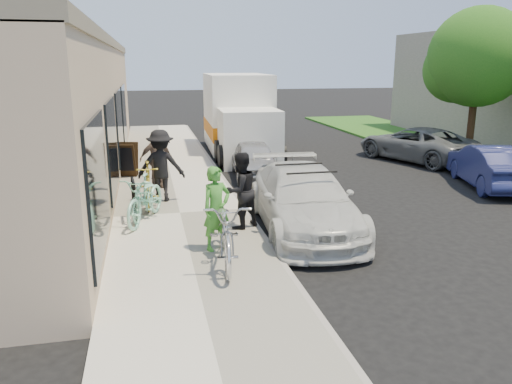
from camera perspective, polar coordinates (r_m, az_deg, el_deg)
ground at (r=9.35m, az=5.12°, el=-7.71°), size 120.00×120.00×0.00m
sidewalk at (r=11.78m, az=-8.67°, el=-2.70°), size 3.00×34.00×0.15m
curb at (r=11.97m, az=-1.24°, el=-2.30°), size 0.12×34.00×0.13m
storefront at (r=16.49m, az=-21.64°, el=8.65°), size 3.60×20.00×4.22m
bike_rack at (r=11.18m, az=-13.79°, el=-0.47°), size 0.11×0.67×0.94m
sandwich_board at (r=15.74m, az=-14.58°, el=3.60°), size 0.74×0.74×1.01m
sedan_white at (r=10.78m, az=5.46°, el=-0.89°), size 2.25×4.79×1.39m
sedan_silver at (r=15.80m, az=-0.19°, el=3.73°), size 1.65×3.44×1.13m
moving_truck at (r=20.07m, az=-1.95°, el=8.37°), size 2.59×6.38×3.09m
far_car_blue at (r=16.00m, az=25.19°, el=2.71°), size 2.33×4.05×1.26m
far_car_gray at (r=19.43m, az=17.82°, el=5.26°), size 3.50×4.96×1.25m
median_tree at (r=20.00m, az=23.90°, el=13.48°), size 3.51×3.51×5.38m
tandem_bike at (r=8.64m, az=-3.45°, el=-4.41°), size 0.98×2.27×1.16m
woman_rider at (r=9.19m, az=-4.54°, el=-1.91°), size 0.68×0.58×1.57m
man_standing at (r=10.39m, az=-1.80°, el=0.17°), size 0.98×0.91×1.61m
cruiser_bike_a at (r=11.38m, az=-12.82°, el=-0.60°), size 0.86×1.67×0.96m
cruiser_bike_b at (r=11.15m, az=-12.50°, el=-0.71°), size 1.34×2.07×1.03m
cruiser_bike_c at (r=12.32m, az=-12.21°, el=0.84°), size 0.53×1.78×1.06m
bystander_a at (r=12.66m, az=-10.81°, el=2.97°), size 1.24×0.81×1.80m
bystander_b at (r=14.07m, az=-11.33°, el=3.68°), size 1.00×0.61×1.59m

